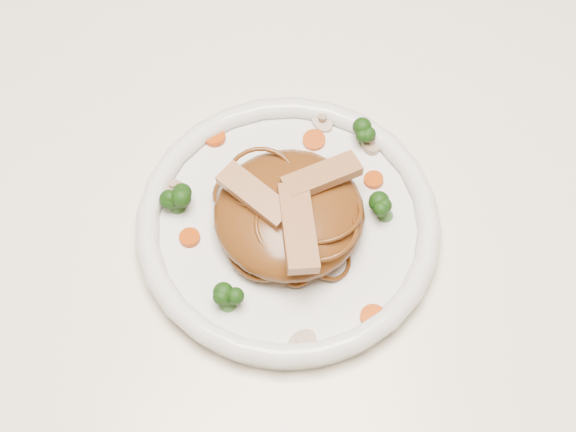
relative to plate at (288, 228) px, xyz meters
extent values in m
cube|color=white|center=(-0.01, -0.02, -0.03)|extent=(1.20, 0.80, 0.04)
cylinder|color=white|center=(0.00, 0.00, 0.00)|extent=(0.31, 0.31, 0.02)
ellipsoid|color=brown|center=(0.00, 0.00, 0.03)|extent=(0.17, 0.17, 0.04)
cube|color=tan|center=(0.03, 0.01, 0.05)|extent=(0.07, 0.04, 0.01)
cube|color=tan|center=(-0.03, 0.01, 0.05)|extent=(0.06, 0.07, 0.01)
cube|color=tan|center=(0.00, -0.03, 0.05)|extent=(0.03, 0.08, 0.01)
cylinder|color=#BF3907|center=(0.04, 0.08, 0.01)|extent=(0.02, 0.02, 0.00)
cylinder|color=#BF3907|center=(-0.08, 0.00, 0.01)|extent=(0.02, 0.02, 0.00)
cylinder|color=#BF3907|center=(0.08, 0.03, 0.01)|extent=(0.02, 0.02, 0.00)
cylinder|color=#BF3907|center=(-0.05, 0.10, 0.01)|extent=(0.02, 0.02, 0.00)
cylinder|color=#BF3907|center=(0.05, -0.10, 0.01)|extent=(0.02, 0.02, 0.00)
cylinder|color=tan|center=(-0.01, -0.11, 0.01)|extent=(0.04, 0.04, 0.01)
cylinder|color=tan|center=(0.09, 0.07, 0.01)|extent=(0.02, 0.02, 0.01)
cylinder|color=tan|center=(-0.09, 0.05, 0.01)|extent=(0.03, 0.03, 0.01)
cylinder|color=tan|center=(0.05, 0.10, 0.01)|extent=(0.03, 0.03, 0.01)
camera|label=1|loc=(-0.07, -0.35, 0.65)|focal=53.54mm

